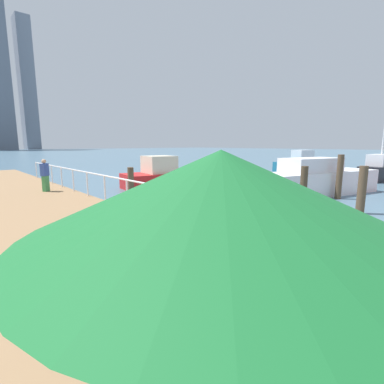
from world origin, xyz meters
name	(u,v)px	position (x,y,z in m)	size (l,w,h in m)	color
ground_plane	(92,182)	(0.00, 20.00, 0.00)	(300.00, 300.00, 0.00)	slate
floating_dock	(232,196)	(2.95, 9.58, 0.09)	(12.90, 2.00, 0.18)	brown
boardwalk_railing	(140,189)	(-3.15, 8.22, 1.25)	(0.06, 26.64, 1.08)	white
dock_piling_0	(339,177)	(6.59, 5.92, 1.08)	(0.29, 0.29, 2.17)	brown
dock_piling_1	(362,190)	(4.10, 4.13, 0.92)	(0.31, 0.31, 1.85)	brown
dock_piling_2	(131,182)	(-0.72, 13.18, 0.75)	(0.31, 0.31, 1.50)	brown
dock_piling_3	(164,172)	(2.62, 14.88, 0.94)	(0.28, 0.28, 1.87)	brown
dock_piling_4	(303,188)	(3.11, 5.95, 0.89)	(0.28, 0.28, 1.78)	#473826
moored_boat_0	(166,176)	(2.58, 14.69, 0.67)	(5.76, 2.92, 1.95)	red
moored_boat_1	(380,170)	(16.36, 6.84, 0.78)	(4.24, 1.88, 6.91)	black
moored_boat_3	(319,180)	(7.00, 7.10, 0.79)	(7.53, 3.48, 1.96)	white
moored_boat_4	(299,164)	(17.85, 13.97, 0.77)	(5.75, 2.07, 2.11)	#1E6B8C
patio_umbrella	(220,193)	(-6.70, 1.48, 2.40)	(2.07, 2.07, 2.23)	#B2B2B7
cafe_chair_0	(282,356)	(-5.85, 1.54, 0.93)	(0.50, 0.47, 0.90)	#B7B7BC
pedestrian_0	(45,175)	(-4.19, 15.22, 1.20)	(0.42, 0.39, 1.55)	#3F8C4C
skyline_tower_4	(27,85)	(28.68, 169.65, 32.47)	(6.59, 9.56, 64.94)	gray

